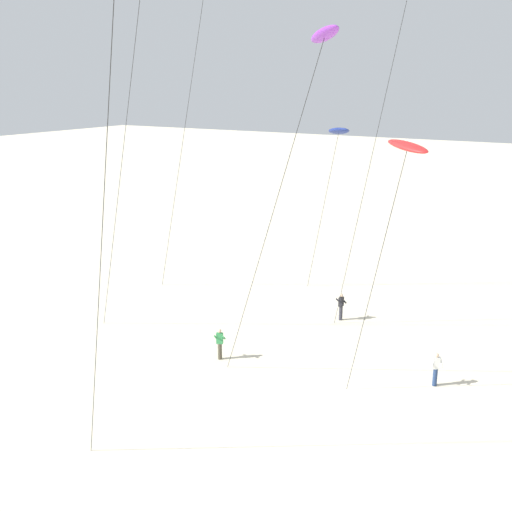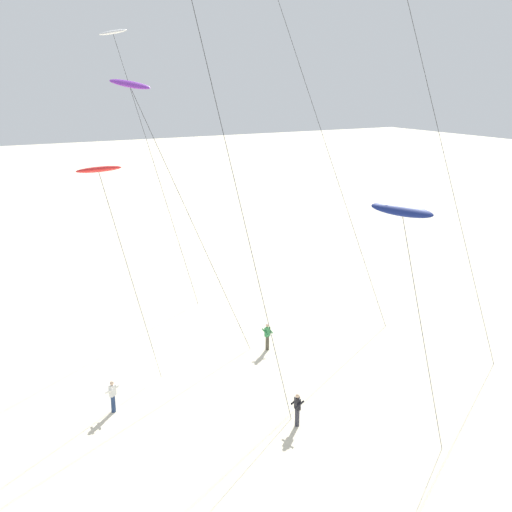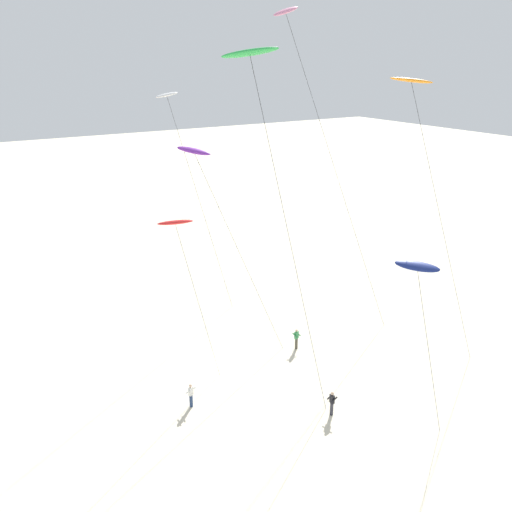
{
  "view_description": "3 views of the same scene",
  "coord_description": "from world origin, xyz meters",
  "views": [
    {
      "loc": [
        -23.39,
        -9.96,
        14.08
      ],
      "look_at": [
        4.39,
        6.48,
        4.96
      ],
      "focal_mm": 44.04,
      "sensor_mm": 36.0,
      "label": 1
    },
    {
      "loc": [
        32.68,
        -11.31,
        16.1
      ],
      "look_at": [
        0.28,
        6.87,
        5.63
      ],
      "focal_mm": 45.13,
      "sensor_mm": 36.0,
      "label": 2
    },
    {
      "loc": [
        33.95,
        -17.0,
        21.84
      ],
      "look_at": [
        2.79,
        2.45,
        8.92
      ],
      "focal_mm": 40.43,
      "sensor_mm": 36.0,
      "label": 3
    }
  ],
  "objects": [
    {
      "name": "ground_plane",
      "position": [
        0.0,
        0.0,
        0.0
      ],
      "size": [
        260.0,
        260.0,
        0.0
      ],
      "primitive_type": "plane",
      "color": "beige"
    },
    {
      "name": "kite_red",
      "position": [
        0.84,
        -2.47,
        11.47
      ],
      "size": [
        1.96,
        3.66,
        11.87
      ],
      "color": "red",
      "rests_on": "ground"
    },
    {
      "name": "kite_white",
      "position": [
        -9.86,
        2.13,
        18.35
      ],
      "size": [
        2.29,
        5.61,
        19.07
      ],
      "color": "white",
      "rests_on": "ground"
    },
    {
      "name": "kite_navy",
      "position": [
        13.74,
        5.98,
        10.88
      ],
      "size": [
        2.19,
        3.59,
        11.38
      ],
      "color": "navy",
      "rests_on": "ground"
    },
    {
      "name": "kite_purple",
      "position": [
        -1.42,
        0.21,
        15.43
      ],
      "size": [
        3.44,
        7.05,
        16.08
      ],
      "color": "purple",
      "rests_on": "ground"
    },
    {
      "name": "kite_flyer_nearest",
      "position": [
        4.28,
        -3.48,
        0.89
      ],
      "size": [
        0.7,
        0.71,
        1.67
      ],
      "color": "navy",
      "rests_on": "ground"
    },
    {
      "name": "kite_flyer_middle",
      "position": [
        9.84,
        3.74,
        0.89
      ],
      "size": [
        0.59,
        0.56,
        1.67
      ],
      "color": "#33333D",
      "rests_on": "ground"
    },
    {
      "name": "kite_flyer_furthest",
      "position": [
        1.52,
        6.96,
        0.89
      ],
      "size": [
        0.66,
        0.68,
        1.67
      ],
      "color": "#4C4738",
      "rests_on": "ground"
    }
  ]
}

